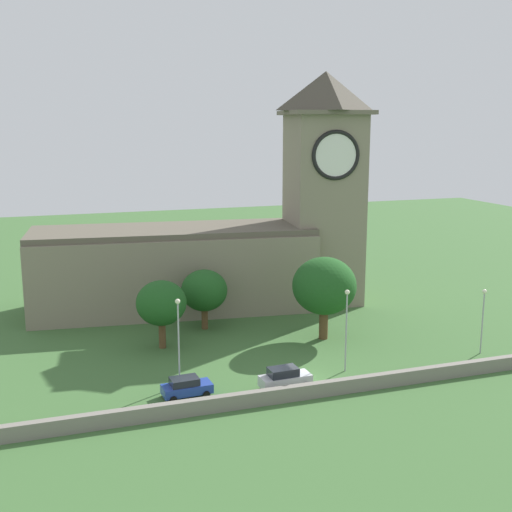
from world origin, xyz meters
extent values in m
plane|color=#3D6633|center=(0.00, 15.00, 0.00)|extent=(200.00, 200.00, 0.00)
cube|color=gray|center=(-5.97, 25.63, 4.59)|extent=(34.05, 14.92, 9.19)
cube|color=#5C5547|center=(-5.97, 25.63, 9.54)|extent=(33.95, 14.03, 0.70)
cube|color=gray|center=(12.47, 23.45, 11.49)|extent=(9.23, 9.23, 22.97)
cube|color=#675F4F|center=(12.47, 23.45, 23.22)|extent=(10.71, 10.71, 0.50)
pyramid|color=#484338|center=(12.47, 23.45, 25.76)|extent=(9.69, 9.69, 4.57)
cylinder|color=white|center=(11.97, 19.26, 18.38)|extent=(5.30, 0.74, 5.32)
torus|color=black|center=(11.97, 19.26, 18.38)|extent=(5.81, 1.16, 5.80)
cylinder|color=white|center=(16.65, 22.95, 18.38)|extent=(0.74, 5.30, 5.32)
torus|color=black|center=(16.65, 22.95, 18.38)|extent=(1.16, 5.81, 5.80)
cube|color=gray|center=(0.00, -3.65, 0.61)|extent=(59.40, 0.70, 1.22)
cube|color=#233D9E|center=(-10.34, -0.16, 0.68)|extent=(4.15, 1.97, 0.76)
cube|color=#1E232B|center=(-10.54, -0.18, 1.36)|extent=(2.35, 1.67, 0.60)
cylinder|color=black|center=(-9.01, 0.79, 0.30)|extent=(0.62, 0.35, 0.60)
cylinder|color=black|center=(-8.91, -0.97, 0.30)|extent=(0.62, 0.35, 0.60)
cylinder|color=black|center=(-11.76, 0.64, 0.30)|extent=(0.62, 0.35, 0.60)
cylinder|color=black|center=(-11.67, -1.12, 0.30)|extent=(0.62, 0.35, 0.60)
cube|color=silver|center=(-2.16, -1.36, 0.79)|extent=(4.43, 1.89, 0.88)
cube|color=#1E232B|center=(-2.38, -1.37, 1.58)|extent=(2.50, 1.60, 0.70)
cylinder|color=black|center=(-0.72, -0.44, 0.35)|extent=(0.72, 0.34, 0.70)
cylinder|color=black|center=(-0.64, -2.14, 0.35)|extent=(0.72, 0.34, 0.70)
cylinder|color=black|center=(-3.68, -0.57, 0.35)|extent=(0.72, 0.34, 0.70)
cylinder|color=black|center=(-3.60, -2.27, 0.35)|extent=(0.72, 0.34, 0.70)
cylinder|color=#9EA0A5|center=(-10.44, 2.18, 3.63)|extent=(0.14, 0.14, 7.25)
sphere|color=#F4EFCC|center=(-10.44, 2.18, 7.47)|extent=(0.44, 0.44, 0.44)
cylinder|color=#9EA0A5|center=(4.45, 0.69, 3.57)|extent=(0.14, 0.14, 7.15)
sphere|color=#F4EFCC|center=(4.45, 0.69, 7.37)|extent=(0.44, 0.44, 0.44)
cylinder|color=#9EA0A5|center=(19.00, 0.59, 3.00)|extent=(0.14, 0.14, 5.99)
sphere|color=#F4EFCC|center=(19.00, 0.59, 6.21)|extent=(0.44, 0.44, 0.44)
cylinder|color=brown|center=(6.35, 9.55, 1.60)|extent=(0.92, 0.92, 3.20)
ellipsoid|color=#1E511E|center=(6.35, 9.55, 5.67)|extent=(6.59, 6.59, 5.93)
cylinder|color=brown|center=(-4.50, 16.73, 1.22)|extent=(0.70, 0.70, 2.44)
ellipsoid|color=#1E511E|center=(-4.50, 16.73, 4.32)|extent=(5.00, 5.00, 4.50)
cylinder|color=brown|center=(-10.02, 12.16, 1.38)|extent=(0.70, 0.70, 2.77)
ellipsoid|color=#1E511E|center=(-10.02, 12.16, 4.63)|extent=(4.97, 4.97, 4.47)
camera|label=1|loc=(-20.99, -48.99, 21.99)|focal=45.41mm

